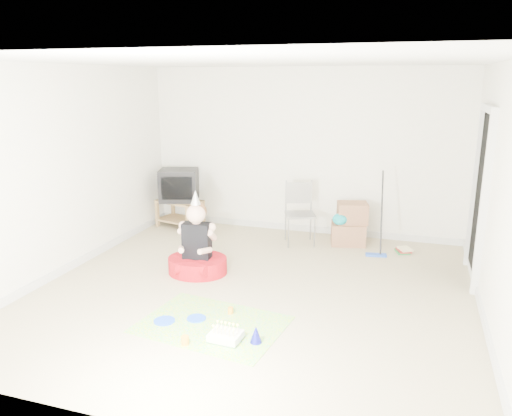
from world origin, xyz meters
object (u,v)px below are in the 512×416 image
(tv_stand, at_px, (180,211))
(crt_tv, at_px, (179,185))
(folding_chair, at_px, (300,214))
(birthday_cake, at_px, (226,337))
(seated_woman, at_px, (197,255))
(cardboard_boxes, at_px, (349,224))

(tv_stand, height_order, crt_tv, crt_tv)
(folding_chair, bearing_deg, birthday_cake, -90.42)
(crt_tv, xyz_separation_m, seated_woman, (1.13, -1.81, -0.48))
(cardboard_boxes, xyz_separation_m, birthday_cake, (-0.73, -3.25, -0.26))
(tv_stand, bearing_deg, birthday_cake, -57.56)
(folding_chair, bearing_deg, crt_tv, 172.78)
(cardboard_boxes, bearing_deg, folding_chair, -162.30)
(tv_stand, height_order, cardboard_boxes, cardboard_boxes)
(folding_chair, xyz_separation_m, cardboard_boxes, (0.71, 0.23, -0.15))
(seated_woman, bearing_deg, birthday_cake, -57.15)
(folding_chair, xyz_separation_m, birthday_cake, (-0.02, -3.03, -0.42))
(folding_chair, relative_size, birthday_cake, 3.05)
(seated_woman, bearing_deg, tv_stand, 122.10)
(tv_stand, relative_size, crt_tv, 1.34)
(folding_chair, bearing_deg, tv_stand, 172.78)
(tv_stand, bearing_deg, seated_woman, -57.90)
(folding_chair, xyz_separation_m, seated_woman, (-0.98, -1.54, -0.22))
(tv_stand, xyz_separation_m, cardboard_boxes, (2.82, -0.04, 0.04))
(birthday_cake, bearing_deg, seated_woman, 122.85)
(birthday_cake, bearing_deg, tv_stand, 122.44)
(folding_chair, distance_m, seated_woman, 1.84)
(folding_chair, height_order, birthday_cake, folding_chair)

